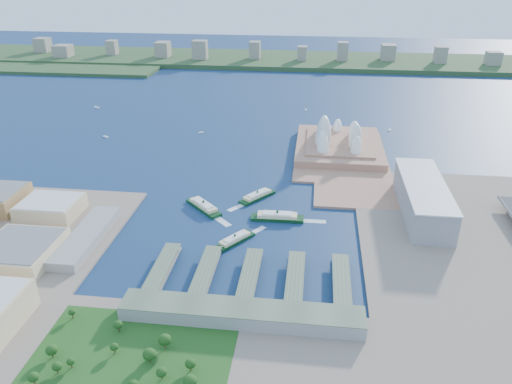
# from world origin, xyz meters

# --- Properties ---
(ground) EXTENTS (3000.00, 3000.00, 0.00)m
(ground) POSITION_xyz_m (0.00, 0.00, 0.00)
(ground) COLOR #0D1D40
(ground) RESTS_ON ground
(east_land) EXTENTS (240.00, 500.00, 3.00)m
(east_land) POSITION_xyz_m (240.00, -50.00, 1.50)
(east_land) COLOR gray
(east_land) RESTS_ON ground
(peninsula) EXTENTS (135.00, 220.00, 3.00)m
(peninsula) POSITION_xyz_m (107.50, 260.00, 1.50)
(peninsula) COLOR #A17158
(peninsula) RESTS_ON ground
(far_shore) EXTENTS (2200.00, 260.00, 12.00)m
(far_shore) POSITION_xyz_m (0.00, 980.00, 6.00)
(far_shore) COLOR #2D4926
(far_shore) RESTS_ON ground
(opera_house) EXTENTS (134.00, 180.00, 58.00)m
(opera_house) POSITION_xyz_m (105.00, 280.00, 32.00)
(opera_house) COLOR white
(opera_house) RESTS_ON peninsula
(toaster_building) EXTENTS (45.00, 155.00, 35.00)m
(toaster_building) POSITION_xyz_m (195.00, 80.00, 20.50)
(toaster_building) COLOR gray
(toaster_building) RESTS_ON east_land
(ferry_wharves) EXTENTS (184.00, 90.00, 9.30)m
(ferry_wharves) POSITION_xyz_m (14.00, -75.00, 4.65)
(ferry_wharves) COLOR #52624A
(ferry_wharves) RESTS_ON ground
(terminal_building) EXTENTS (200.00, 28.00, 12.00)m
(terminal_building) POSITION_xyz_m (15.00, -135.00, 9.00)
(terminal_building) COLOR gray
(terminal_building) RESTS_ON south_land
(park) EXTENTS (150.00, 110.00, 16.00)m
(park) POSITION_xyz_m (-60.00, -190.00, 11.00)
(park) COLOR #194714
(park) RESTS_ON south_land
(far_skyline) EXTENTS (1900.00, 140.00, 55.00)m
(far_skyline) POSITION_xyz_m (0.00, 960.00, 39.50)
(far_skyline) COLOR gray
(far_skyline) RESTS_ON far_shore
(ferry_a) EXTENTS (51.19, 51.56, 10.95)m
(ferry_a) POSITION_xyz_m (-60.41, 62.09, 5.48)
(ferry_a) COLOR #0D3515
(ferry_a) RESTS_ON ground
(ferry_b) EXTENTS (43.15, 50.13, 10.02)m
(ferry_b) POSITION_xyz_m (0.10, 98.77, 5.01)
(ferry_b) COLOR #0D3515
(ferry_b) RESTS_ON ground
(ferry_c) EXTENTS (39.45, 46.84, 9.29)m
(ferry_c) POSITION_xyz_m (-10.82, -8.92, 4.65)
(ferry_c) COLOR #0D3515
(ferry_c) RESTS_ON ground
(ferry_d) EXTENTS (60.47, 16.48, 11.38)m
(ferry_d) POSITION_xyz_m (29.33, 46.23, 5.69)
(ferry_d) COLOR #0D3515
(ferry_d) RESTS_ON ground
(boat_a) EXTENTS (12.07, 8.51, 2.34)m
(boat_a) POSITION_xyz_m (-278.98, 297.10, 1.17)
(boat_a) COLOR white
(boat_a) RESTS_ON ground
(boat_b) EXTENTS (9.25, 7.26, 2.41)m
(boat_b) POSITION_xyz_m (-125.70, 338.00, 1.20)
(boat_b) COLOR white
(boat_b) RESTS_ON ground
(boat_c) EXTENTS (6.80, 11.33, 2.45)m
(boat_c) POSITION_xyz_m (195.32, 390.87, 1.23)
(boat_c) COLOR white
(boat_c) RESTS_ON ground
(boat_d) EXTENTS (14.69, 11.56, 2.61)m
(boat_d) POSITION_xyz_m (-366.74, 465.14, 1.31)
(boat_d) COLOR white
(boat_d) RESTS_ON ground
(boat_e) EXTENTS (3.68, 9.59, 2.30)m
(boat_e) POSITION_xyz_m (46.80, 500.47, 1.15)
(boat_e) COLOR white
(boat_e) RESTS_ON ground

